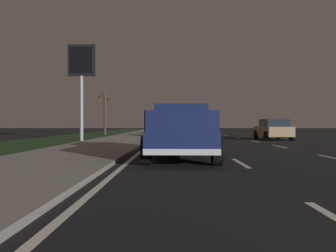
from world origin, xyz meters
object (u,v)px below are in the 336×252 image
sedan_silver (174,129)px  sedan_tan (273,129)px  sedan_red (175,127)px  gas_price_sign (81,69)px  bare_tree_far (105,111)px  pickup_truck (181,130)px

sedan_silver → sedan_tan: same height
sedan_red → gas_price_sign: (-14.39, 6.59, 4.28)m
sedan_silver → sedan_tan: size_ratio=1.00×
sedan_red → sedan_tan: same height
sedan_tan → gas_price_sign: gas_price_sign is taller
gas_price_sign → bare_tree_far: gas_price_sign is taller
sedan_red → bare_tree_far: size_ratio=0.95×
sedan_silver → bare_tree_far: 10.26m
sedan_red → gas_price_sign: gas_price_sign is taller
sedan_red → sedan_tan: 14.60m
sedan_silver → gas_price_sign: (-5.33, 6.48, 4.28)m
sedan_silver → sedan_tan: bearing=-115.9°
sedan_red → sedan_silver: same height
sedan_tan → bare_tree_far: bare_tree_far is taller
pickup_truck → sedan_tan: size_ratio=1.24×
pickup_truck → gas_price_sign: bearing=28.6°
sedan_silver → gas_price_sign: bearing=129.4°
pickup_truck → sedan_red: (26.67, 0.10, -0.20)m
sedan_tan → bare_tree_far: bearing=54.3°
sedan_silver → pickup_truck: bearing=-179.3°
bare_tree_far → sedan_tan: bearing=-125.7°
gas_price_sign → sedan_tan: bearing=-82.9°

